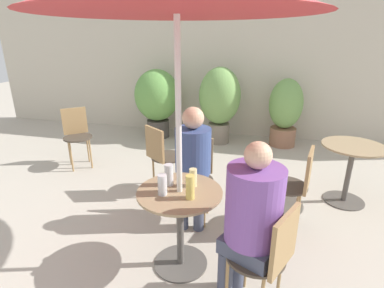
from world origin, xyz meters
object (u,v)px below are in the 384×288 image
bistro_chair_2 (297,181)px  beer_glass_0 (162,185)px  seated_person_0 (251,216)px  beer_glass_1 (190,187)px  beer_glass_2 (193,177)px  seated_person_1 (193,158)px  potted_plant_2 (285,110)px  bistro_chair_3 (77,131)px  beer_glass_3 (169,175)px  potted_plant_0 (157,98)px  bistro_chair_4 (162,153)px  bistro_chair_0 (268,252)px  potted_plant_1 (220,99)px  bistro_chair_1 (195,171)px  cafe_table_near (180,214)px  cafe_table_far (351,163)px

bistro_chair_2 → beer_glass_0: bearing=-38.9°
seated_person_0 → beer_glass_1: seated_person_0 is taller
beer_glass_0 → beer_glass_2: bearing=45.6°
seated_person_1 → bistro_chair_2: bearing=4.3°
beer_glass_1 → seated_person_1: bearing=102.3°
potted_plant_2 → seated_person_1: bearing=-110.2°
bistro_chair_2 → bistro_chair_3: 3.14m
seated_person_1 → seated_person_0: bearing=-60.0°
beer_glass_3 → seated_person_1: bearing=83.3°
potted_plant_0 → beer_glass_1: bearing=-65.9°
bistro_chair_4 → beer_glass_0: 1.34m
bistro_chair_0 → bistro_chair_3: size_ratio=1.00×
seated_person_0 → beer_glass_3: seated_person_0 is taller
beer_glass_2 → bistro_chair_2: bearing=37.4°
seated_person_0 → beer_glass_2: (-0.48, 0.38, 0.04)m
beer_glass_1 → potted_plant_0: 3.62m
seated_person_1 → potted_plant_1: (-0.14, 2.56, 0.07)m
bistro_chair_1 → potted_plant_1: potted_plant_1 is taller
beer_glass_3 → potted_plant_1: size_ratio=0.13×
seated_person_0 → potted_plant_0: size_ratio=0.98×
cafe_table_near → bistro_chair_1: (-0.06, 0.77, 0.03)m
beer_glass_2 → beer_glass_3: bearing=-170.8°
potted_plant_0 → cafe_table_far: bearing=-30.6°
beer_glass_1 → beer_glass_3: size_ratio=1.05×
seated_person_0 → beer_glass_0: 0.70m
bistro_chair_0 → potted_plant_1: size_ratio=0.63×
beer_glass_1 → bistro_chair_4: bearing=118.3°
bistro_chair_1 → seated_person_1: bearing=-90.0°
potted_plant_2 → potted_plant_1: bearing=-174.0°
potted_plant_0 → potted_plant_2: (2.31, 0.08, -0.11)m
cafe_table_near → potted_plant_2: 3.43m
bistro_chair_4 → beer_glass_1: size_ratio=4.57×
cafe_table_near → potted_plant_2: size_ratio=0.60×
potted_plant_1 → bistro_chair_2: bearing=-64.6°
seated_person_1 → potted_plant_1: bearing=88.8°
bistro_chair_1 → bistro_chair_2: (1.01, 0.01, 0.00)m
bistro_chair_3 → potted_plant_1: potted_plant_1 is taller
bistro_chair_1 → beer_glass_3: (-0.05, -0.69, 0.27)m
bistro_chair_0 → bistro_chair_4: bearing=-114.2°
bistro_chair_0 → potted_plant_2: (0.24, 3.63, 0.11)m
beer_glass_2 → beer_glass_0: bearing=-134.4°
bistro_chair_3 → beer_glass_0: beer_glass_0 is taller
cafe_table_near → potted_plant_2: potted_plant_2 is taller
seated_person_0 → potted_plant_0: bearing=-125.3°
bistro_chair_1 → seated_person_1: seated_person_1 is taller
beer_glass_1 → potted_plant_0: bearing=114.1°
potted_plant_1 → beer_glass_0: bearing=-88.6°
bistro_chair_0 → potted_plant_1: 3.63m
cafe_table_near → beer_glass_2: size_ratio=4.79×
cafe_table_far → bistro_chair_0: bistro_chair_0 is taller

